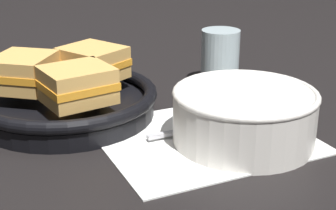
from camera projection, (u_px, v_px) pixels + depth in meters
ground_plane at (178, 131)px, 0.68m from camera, size 4.00×4.00×0.00m
napkin at (204, 137)px, 0.66m from camera, size 0.29×0.25×0.00m
soup_bowl at (244, 113)px, 0.63m from camera, size 0.18×0.18×0.07m
spoon at (226, 123)px, 0.68m from camera, size 0.16×0.04×0.01m
skillet at (66, 102)px, 0.72m from camera, size 0.25×0.35×0.04m
sandwich_near_left at (93, 63)px, 0.75m from camera, size 0.10×0.11×0.05m
sandwich_near_right at (24, 72)px, 0.71m from camera, size 0.11×0.11×0.05m
sandwich_far_left at (77, 85)px, 0.66m from camera, size 0.09×0.08×0.05m
drinking_glass at (220, 57)px, 0.85m from camera, size 0.06×0.06×0.09m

